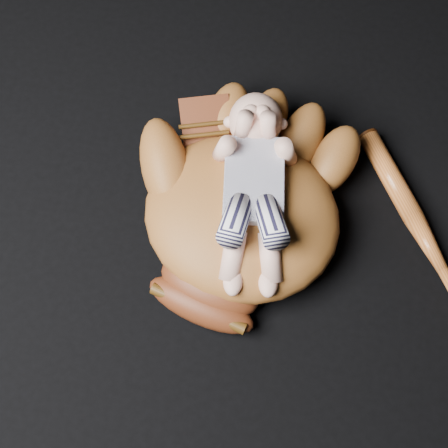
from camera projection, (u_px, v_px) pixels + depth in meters
name	position (u px, v px, depth m)	size (l,w,h in m)	color
baseball_glove	(242.00, 211.00, 1.18)	(0.43, 0.49, 0.15)	brown
newborn_baby	(254.00, 195.00, 1.13)	(0.16, 0.35, 0.14)	#DFA690
baseball_bat	(419.00, 228.00, 1.23)	(0.04, 0.41, 0.04)	#B05822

